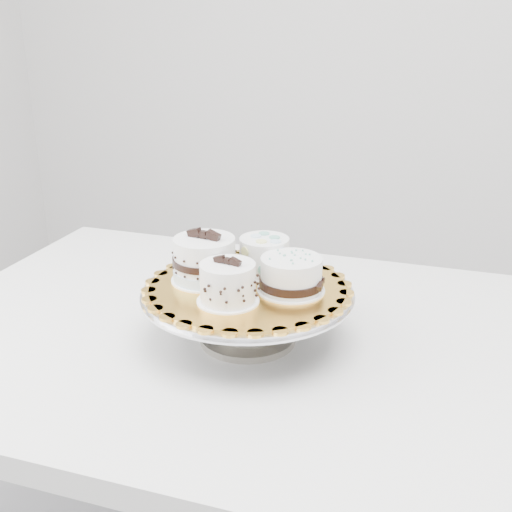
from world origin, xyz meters
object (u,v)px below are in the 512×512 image
(cake_board, at_px, (248,287))
(cake_swirl, at_px, (228,284))
(cake_banded, at_px, (205,261))
(cake_stand, at_px, (248,305))
(cake_dots, at_px, (264,255))
(cake_ribbon, at_px, (292,276))
(table, at_px, (262,367))

(cake_board, distance_m, cake_swirl, 0.08)
(cake_board, xyz_separation_m, cake_banded, (-0.08, -0.00, 0.04))
(cake_stand, xyz_separation_m, cake_dots, (0.00, 0.07, 0.07))
(cake_stand, distance_m, cake_banded, 0.11)
(cake_banded, height_order, cake_ribbon, cake_banded)
(cake_stand, distance_m, cake_ribbon, 0.10)
(cake_swirl, height_order, cake_banded, cake_banded)
(cake_dots, bearing_deg, cake_swirl, -78.51)
(cake_stand, height_order, cake_dots, cake_dots)
(cake_swirl, bearing_deg, cake_ribbon, 50.16)
(cake_banded, height_order, cake_dots, cake_banded)
(cake_board, xyz_separation_m, cake_swirl, (-0.01, -0.07, 0.03))
(cake_stand, xyz_separation_m, cake_ribbon, (0.08, 0.01, 0.06))
(table, height_order, cake_dots, cake_dots)
(cake_banded, xyz_separation_m, cake_ribbon, (0.16, 0.01, -0.01))
(table, bearing_deg, cake_ribbon, -24.45)
(cake_dots, bearing_deg, cake_banded, -123.91)
(table, distance_m, cake_banded, 0.23)
(cake_board, height_order, cake_swirl, cake_swirl)
(table, bearing_deg, cake_swirl, -104.61)
(cake_banded, bearing_deg, table, 26.29)
(cake_stand, bearing_deg, cake_banded, -178.56)
(cake_stand, height_order, cake_ribbon, cake_ribbon)
(cake_swirl, xyz_separation_m, cake_banded, (-0.07, 0.07, 0.00))
(cake_ribbon, bearing_deg, table, 151.64)
(cake_stand, bearing_deg, table, 65.50)
(cake_swirl, height_order, cake_ribbon, cake_swirl)
(table, distance_m, cake_stand, 0.14)
(cake_swirl, xyz_separation_m, cake_dots, (0.01, 0.14, 0.00))
(cake_stand, height_order, cake_swirl, cake_swirl)
(table, distance_m, cake_board, 0.17)
(cake_banded, bearing_deg, cake_board, 7.39)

